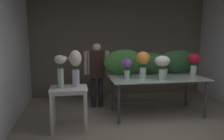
{
  "coord_description": "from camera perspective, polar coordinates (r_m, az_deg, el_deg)",
  "views": [
    {
      "loc": [
        -1.3,
        -3.03,
        1.76
      ],
      "look_at": [
        -0.58,
        1.18,
        1.06
      ],
      "focal_mm": 35.05,
      "sensor_mm": 36.0,
      "label": 1
    }
  ],
  "objects": [
    {
      "name": "side_table_white",
      "position": [
        4.12,
        -11.19,
        -6.19
      ],
      "size": [
        0.68,
        0.51,
        0.8
      ],
      "color": "white",
      "rests_on": "ground"
    },
    {
      "name": "ground_plane",
      "position": [
        5.13,
        5.67,
        -10.82
      ],
      "size": [
        7.1,
        7.1,
        0.0
      ],
      "primitive_type": "plane",
      "color": "gray"
    },
    {
      "name": "vase_cream_lisianthus_tall",
      "position": [
        4.06,
        -9.55,
        1.25
      ],
      "size": [
        0.24,
        0.23,
        0.68
      ],
      "color": "silver",
      "rests_on": "side_table_white"
    },
    {
      "name": "vase_white_roses_tall",
      "position": [
        4.03,
        -13.26,
        0.37
      ],
      "size": [
        0.22,
        0.2,
        0.6
      ],
      "color": "silver",
      "rests_on": "side_table_white"
    },
    {
      "name": "vase_sunset_stock",
      "position": [
        4.61,
        8.08,
        2.24
      ],
      "size": [
        0.28,
        0.28,
        0.58
      ],
      "color": "silver",
      "rests_on": "display_table_glass"
    },
    {
      "name": "vase_violet_anemones",
      "position": [
        4.6,
        3.85,
        0.87
      ],
      "size": [
        0.22,
        0.19,
        0.43
      ],
      "color": "silver",
      "rests_on": "display_table_glass"
    },
    {
      "name": "display_table_glass",
      "position": [
        4.9,
        11.62,
        -3.15
      ],
      "size": [
        2.06,
        1.02,
        0.84
      ],
      "color": "silver",
      "rests_on": "ground"
    },
    {
      "name": "foliage_backdrop",
      "position": [
        5.21,
        10.86,
        1.94
      ],
      "size": [
        2.29,
        0.31,
        0.59
      ],
      "color": "#387033",
      "rests_on": "display_table_glass"
    },
    {
      "name": "vase_scarlet_peonies",
      "position": [
        5.13,
        13.71,
        1.39
      ],
      "size": [
        0.19,
        0.18,
        0.41
      ],
      "color": "silver",
      "rests_on": "display_table_glass"
    },
    {
      "name": "florist",
      "position": [
        5.24,
        -3.99,
        0.57
      ],
      "size": [
        0.6,
        0.24,
        1.57
      ],
      "color": "#232328",
      "rests_on": "ground"
    },
    {
      "name": "wall_back",
      "position": [
        6.41,
        2.04,
        5.87
      ],
      "size": [
        5.14,
        0.12,
        2.76
      ],
      "primitive_type": "cube",
      "color": "#706656",
      "rests_on": "ground"
    },
    {
      "name": "wall_left",
      "position": [
        4.83,
        -24.98,
        3.93
      ],
      "size": [
        0.12,
        3.35,
        2.76
      ],
      "primitive_type": "cube",
      "color": "silver",
      "rests_on": "ground"
    },
    {
      "name": "vase_ivory_carnations",
      "position": [
        4.57,
        12.91,
        1.61
      ],
      "size": [
        0.31,
        0.31,
        0.5
      ],
      "color": "silver",
      "rests_on": "display_table_glass"
    },
    {
      "name": "vase_crimson_lilies",
      "position": [
        5.27,
        20.56,
        2.07
      ],
      "size": [
        0.29,
        0.26,
        0.51
      ],
      "color": "silver",
      "rests_on": "display_table_glass"
    }
  ]
}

